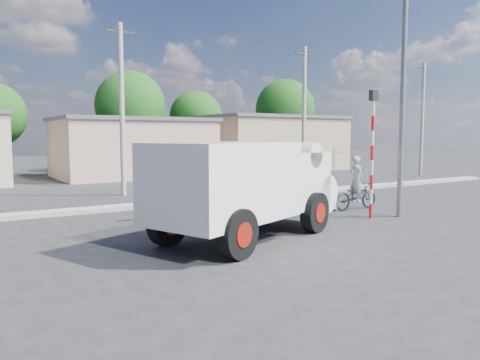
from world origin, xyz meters
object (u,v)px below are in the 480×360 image
bicycle (356,196)px  car_cream (241,167)px  car_red (304,164)px  streetlight (400,73)px  truck (251,185)px  cyclist (356,187)px  traffic_pole (372,143)px

bicycle → car_cream: car_cream is taller
car_red → streetlight: streetlight is taller
truck → streetlight: 7.01m
bicycle → cyclist: bearing=0.0°
car_cream → streetlight: streetlight is taller
truck → car_red: bearing=25.0°
car_cream → streetlight: (-4.63, -17.40, 4.34)m
cyclist → traffic_pole: bearing=150.0°
car_red → cyclist: bearing=144.1°
bicycle → car_cream: size_ratio=0.54×
truck → traffic_pole: traffic_pole is taller
car_red → car_cream: bearing=81.9°
bicycle → traffic_pole: (-0.99, -1.64, 2.05)m
truck → cyclist: bearing=-3.8°
bicycle → traffic_pole: 2.81m
truck → streetlight: size_ratio=0.76×
traffic_pole → streetlight: streetlight is taller
truck → car_cream: bearing=37.1°
bicycle → traffic_pole: bearing=150.0°
cyclist → streetlight: size_ratio=0.20×
cyclist → car_cream: cyclist is taller
cyclist → streetlight: bearing=179.7°
bicycle → cyclist: (0.00, 0.00, 0.34)m
truck → streetlight: (6.08, -0.02, 3.48)m
car_red → streetlight: bearing=147.1°
truck → traffic_pole: 5.27m
truck → car_cream: size_ratio=1.81×
car_cream → car_red: bearing=-112.8°
truck → car_red: truck is taller
truck → cyclist: (6.13, 1.92, -0.60)m
truck → bicycle: 6.50m
bicycle → streetlight: bearing=179.7°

